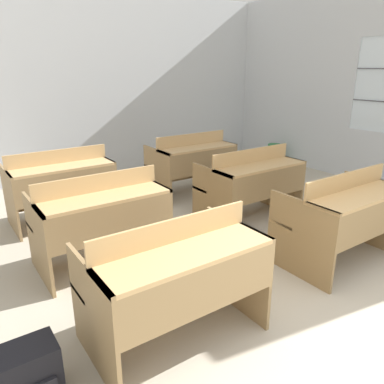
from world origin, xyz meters
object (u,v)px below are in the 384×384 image
(bench_second_left, at_px, (101,217))
(bench_second_right, at_px, (251,182))
(bench_third_right, at_px, (192,161))
(schoolbag, at_px, (31,373))
(bench_front_right, at_px, (344,214))
(bench_third_left, at_px, (61,183))
(wastepaper_bin, at_px, (274,154))
(bench_front_left, at_px, (176,276))

(bench_second_left, distance_m, bench_second_right, 1.92)
(bench_third_right, height_order, schoolbag, bench_third_right)
(bench_front_right, xyz_separation_m, bench_third_right, (0.01, 2.55, 0.00))
(bench_third_left, bearing_deg, bench_second_right, -33.60)
(bench_second_left, xyz_separation_m, bench_second_right, (1.92, 0.00, 0.00))
(bench_front_right, distance_m, wastepaper_bin, 3.93)
(bench_front_right, distance_m, bench_third_left, 3.19)
(bench_front_right, bearing_deg, bench_third_left, 127.07)
(schoolbag, bearing_deg, bench_second_right, 23.45)
(bench_front_left, relative_size, bench_second_left, 1.00)
(bench_front_right, bearing_deg, wastepaper_bin, 52.71)
(bench_front_right, height_order, bench_second_left, same)
(bench_third_left, bearing_deg, bench_front_left, -89.84)
(bench_front_left, xyz_separation_m, bench_second_left, (-0.01, 1.29, 0.00))
(bench_second_right, distance_m, wastepaper_bin, 3.02)
(bench_third_left, bearing_deg, wastepaper_bin, 7.50)
(bench_second_left, height_order, bench_third_right, same)
(bench_front_left, relative_size, schoolbag, 3.47)
(bench_front_left, distance_m, bench_second_left, 1.29)
(bench_front_left, height_order, schoolbag, bench_front_left)
(bench_third_left, height_order, schoolbag, bench_third_left)
(bench_second_left, relative_size, bench_third_right, 1.00)
(bench_front_left, height_order, bench_front_right, same)
(bench_front_left, height_order, bench_third_right, same)
(bench_front_left, bearing_deg, wastepaper_bin, 36.14)
(bench_second_right, relative_size, schoolbag, 3.47)
(bench_front_right, height_order, bench_third_left, same)
(bench_front_left, bearing_deg, bench_third_left, 90.16)
(bench_second_right, distance_m, schoolbag, 3.15)
(bench_second_right, xyz_separation_m, wastepaper_bin, (2.38, 1.84, -0.30))
(wastepaper_bin, bearing_deg, bench_front_right, -127.29)
(bench_third_left, relative_size, wastepaper_bin, 3.11)
(bench_second_right, relative_size, bench_third_right, 1.00)
(bench_third_left, height_order, bench_third_right, same)
(bench_front_left, distance_m, bench_second_right, 2.31)
(bench_second_left, height_order, schoolbag, bench_second_left)
(bench_third_left, xyz_separation_m, schoolbag, (-0.95, -2.52, -0.32))
(bench_front_right, bearing_deg, bench_second_right, 90.21)
(bench_third_right, height_order, wastepaper_bin, bench_third_right)
(bench_front_right, xyz_separation_m, bench_second_left, (-1.93, 1.27, 0.00))
(bench_second_right, height_order, bench_third_right, same)
(bench_third_right, distance_m, schoolbag, 3.85)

